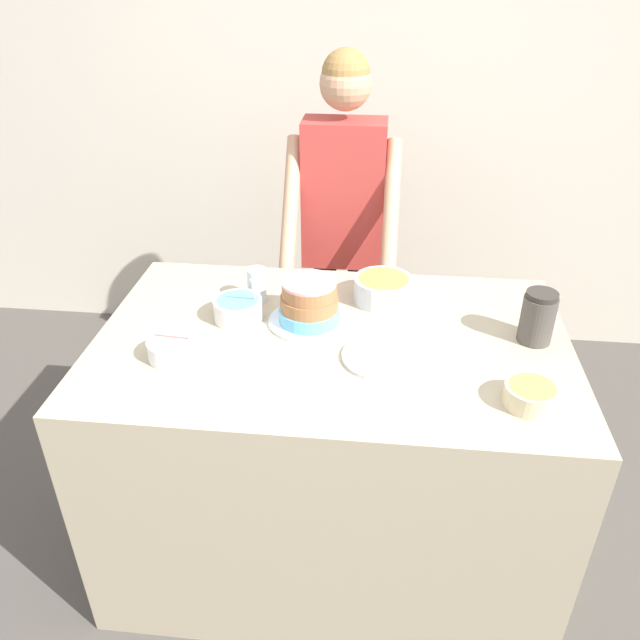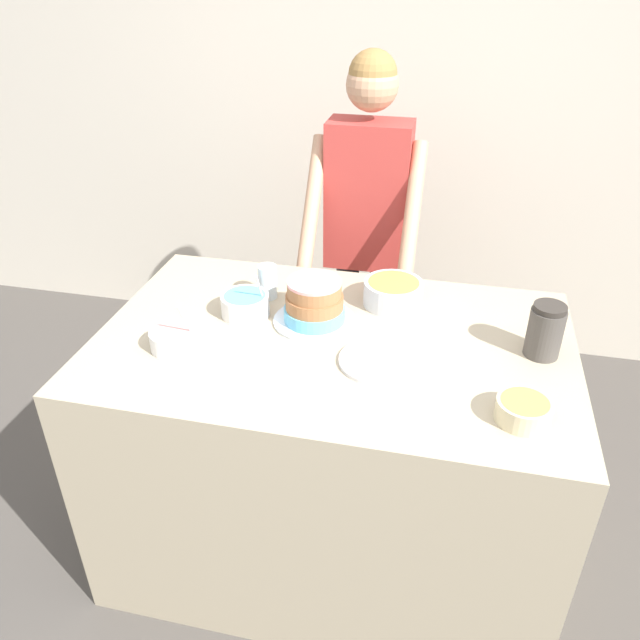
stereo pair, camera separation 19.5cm
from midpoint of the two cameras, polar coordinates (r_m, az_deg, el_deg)
name	(u,v)px [view 1 (the left image)]	position (r m, az deg, el deg)	size (l,w,h in m)	color
wall_back	(361,114)	(3.43, 2.07, 18.31)	(10.00, 0.05, 2.60)	beige
counter	(331,447)	(2.32, -1.47, -11.66)	(1.54, 0.98, 0.96)	tan
person_baker	(343,211)	(2.73, 0.05, 9.91)	(0.47, 0.47, 1.72)	#2D2D38
cake	(309,304)	(2.08, -3.65, 1.36)	(0.28, 0.28, 0.16)	silver
frosting_bowl_yellow	(531,394)	(1.80, 15.83, -6.67)	(0.15, 0.15, 0.06)	beige
frosting_bowl_blue	(238,308)	(2.14, -10.08, 0.97)	(0.17, 0.17, 0.18)	white
frosting_bowl_pink	(172,348)	(1.99, -16.12, -2.54)	(0.15, 0.15, 0.19)	white
frosting_bowl_olive	(383,288)	(2.23, 3.31, 2.84)	(0.21, 0.21, 0.09)	silver
drinking_glass	(257,285)	(2.24, -8.28, 3.13)	(0.07, 0.07, 0.13)	silver
ceramic_plate	(382,357)	(1.93, 2.85, -3.48)	(0.25, 0.25, 0.01)	silver
stoneware_jar	(538,317)	(2.06, 16.78, 0.16)	(0.11, 0.11, 0.18)	#4C4742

